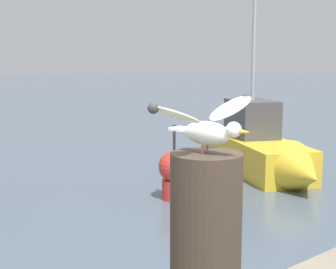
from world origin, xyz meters
TOP-DOWN VIEW (x-y plane):
  - mooring_post at (-0.38, -0.33)m, footprint 0.31×0.31m
  - seagull at (-0.38, -0.34)m, footprint 0.67×0.39m
  - boat_yellow at (6.63, 4.99)m, footprint 3.09×4.65m
  - channel_buoy at (3.87, 4.72)m, footprint 0.56×0.56m

SIDE VIEW (x-z plane):
  - channel_buoy at x=3.87m, z-range -0.19..1.14m
  - boat_yellow at x=6.63m, z-range -1.44..2.44m
  - mooring_post at x=-0.38m, z-range 1.18..2.10m
  - seagull at x=-0.38m, z-range 2.11..2.35m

